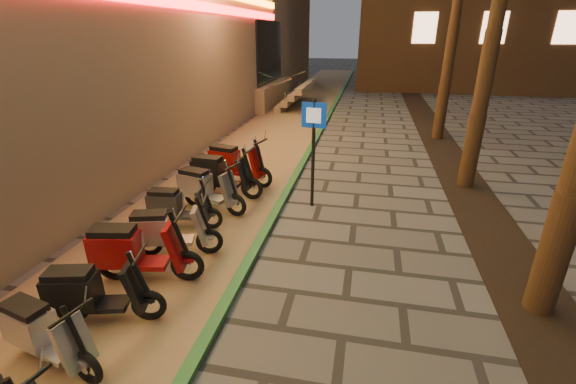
% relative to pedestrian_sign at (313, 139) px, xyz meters
% --- Properties ---
extents(ground, '(120.00, 120.00, 0.00)m').
position_rel_pedestrian_sign_xyz_m(ground, '(0.18, -4.93, -1.59)').
color(ground, '#474442').
rests_on(ground, ground).
extents(parking_strip, '(3.40, 60.00, 0.01)m').
position_rel_pedestrian_sign_xyz_m(parking_strip, '(-2.42, 5.07, -1.59)').
color(parking_strip, '#8C7251').
rests_on(parking_strip, ground).
extents(green_curb, '(0.18, 60.00, 0.10)m').
position_rel_pedestrian_sign_xyz_m(green_curb, '(-0.72, 5.07, -1.54)').
color(green_curb, '#286A33').
rests_on(green_curb, ground).
extents(planting_strip, '(1.20, 40.00, 0.02)m').
position_rel_pedestrian_sign_xyz_m(planting_strip, '(3.78, 0.07, -1.58)').
color(planting_strip, black).
rests_on(planting_strip, ground).
extents(pedestrian_sign, '(0.54, 0.11, 2.46)m').
position_rel_pedestrian_sign_xyz_m(pedestrian_sign, '(0.00, 0.00, 0.00)').
color(pedestrian_sign, black).
rests_on(pedestrian_sign, ground).
extents(scooter_4, '(1.48, 0.70, 1.04)m').
position_rel_pedestrian_sign_xyz_m(scooter_4, '(-2.46, -5.24, -1.14)').
color(scooter_4, black).
rests_on(scooter_4, ground).
extents(scooter_5, '(1.57, 0.76, 1.11)m').
position_rel_pedestrian_sign_xyz_m(scooter_5, '(-2.37, -4.48, -1.11)').
color(scooter_5, black).
rests_on(scooter_5, ground).
extents(scooter_6, '(1.78, 0.78, 1.25)m').
position_rel_pedestrian_sign_xyz_m(scooter_6, '(-2.36, -3.48, -1.05)').
color(scooter_6, black).
rests_on(scooter_6, ground).
extents(scooter_7, '(1.58, 0.81, 1.12)m').
position_rel_pedestrian_sign_xyz_m(scooter_7, '(-2.24, -2.67, -1.11)').
color(scooter_7, black).
rests_on(scooter_7, ground).
extents(scooter_8, '(1.53, 0.56, 1.07)m').
position_rel_pedestrian_sign_xyz_m(scooter_8, '(-2.57, -1.62, -1.13)').
color(scooter_8, black).
rests_on(scooter_8, ground).
extents(scooter_9, '(1.70, 0.82, 1.20)m').
position_rel_pedestrian_sign_xyz_m(scooter_9, '(-2.33, -0.69, -1.07)').
color(scooter_9, black).
rests_on(scooter_9, ground).
extents(scooter_10, '(1.81, 0.65, 1.27)m').
position_rel_pedestrian_sign_xyz_m(scooter_10, '(-2.33, 0.15, -1.04)').
color(scooter_10, black).
rests_on(scooter_10, ground).
extents(scooter_11, '(1.82, 0.85, 1.28)m').
position_rel_pedestrian_sign_xyz_m(scooter_11, '(-2.26, 1.05, -1.04)').
color(scooter_11, black).
rests_on(scooter_11, ground).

